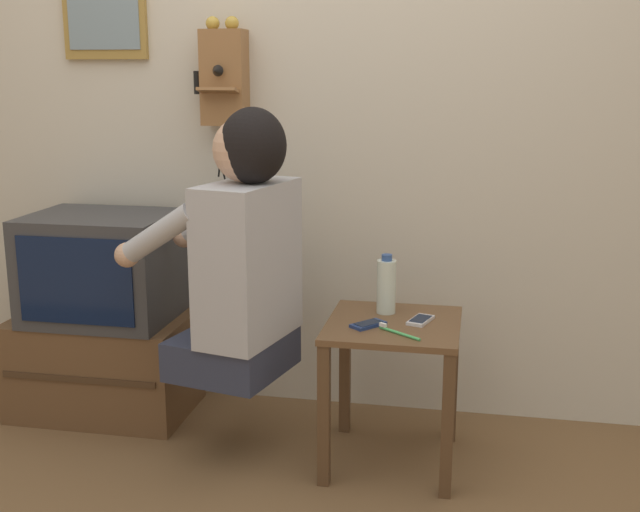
% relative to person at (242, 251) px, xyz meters
% --- Properties ---
extents(wall_back, '(6.80, 0.05, 2.55)m').
position_rel_person_xyz_m(wall_back, '(0.14, 0.57, 0.50)').
color(wall_back, beige).
rests_on(wall_back, ground_plane).
extents(side_table, '(0.46, 0.48, 0.53)m').
position_rel_person_xyz_m(side_table, '(0.53, 0.06, -0.36)').
color(side_table, brown).
rests_on(side_table, ground_plane).
extents(person, '(0.62, 0.53, 0.95)m').
position_rel_person_xyz_m(person, '(0.00, 0.00, 0.00)').
color(person, '#2D3347').
rests_on(person, ground_plane).
extents(tv_stand, '(0.71, 0.45, 0.40)m').
position_rel_person_xyz_m(tv_stand, '(-0.68, 0.28, -0.57)').
color(tv_stand, brown).
rests_on(tv_stand, ground_plane).
extents(television, '(0.56, 0.45, 0.43)m').
position_rel_person_xyz_m(television, '(-0.66, 0.27, -0.15)').
color(television, '#38383A').
rests_on(television, tv_stand).
extents(wall_phone_antique, '(0.21, 0.18, 0.79)m').
position_rel_person_xyz_m(wall_phone_antique, '(-0.20, 0.49, 0.59)').
color(wall_phone_antique, olive).
extents(cell_phone_held, '(0.13, 0.13, 0.01)m').
position_rel_person_xyz_m(cell_phone_held, '(0.45, 0.00, -0.24)').
color(cell_phone_held, navy).
rests_on(cell_phone_held, side_table).
extents(cell_phone_spare, '(0.09, 0.14, 0.01)m').
position_rel_person_xyz_m(cell_phone_spare, '(0.62, 0.08, -0.24)').
color(cell_phone_spare, silver).
rests_on(cell_phone_spare, side_table).
extents(water_bottle, '(0.07, 0.07, 0.22)m').
position_rel_person_xyz_m(water_bottle, '(0.49, 0.17, -0.14)').
color(water_bottle, silver).
rests_on(water_bottle, side_table).
extents(toothbrush, '(0.15, 0.11, 0.02)m').
position_rel_person_xyz_m(toothbrush, '(0.55, -0.06, -0.24)').
color(toothbrush, '#4CBF66').
rests_on(toothbrush, side_table).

